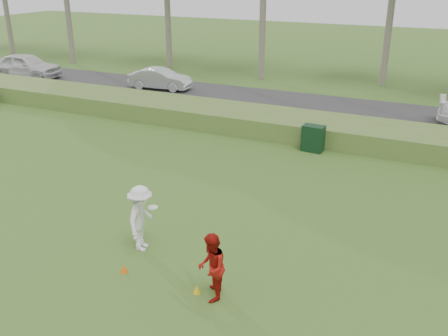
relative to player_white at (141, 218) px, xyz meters
The scene contains 10 objects.
ground 1.38m from the player_white, 29.32° to the right, with size 120.00×120.00×0.00m, color #365E1F.
reed_strip 11.55m from the player_white, 85.66° to the left, with size 80.00×3.00×0.90m, color #4D6F2C.
park_road 16.56m from the player_white, 86.97° to the left, with size 80.00×6.00×0.06m, color #2D2D2D.
player_white is the anchor object (origin of this frame).
player_red 2.99m from the player_white, 23.53° to the right, with size 0.83×0.64×1.70m, color #A0130D.
cone_orange 1.48m from the player_white, 80.28° to the right, with size 0.20×0.20×0.22m, color #F05F0C.
cone_yellow 2.74m from the player_white, 26.69° to the right, with size 0.20×0.20×0.22m, color yellow.
utility_cabinet 10.01m from the player_white, 77.68° to the left, with size 0.90×0.56×1.13m, color black.
car_left 25.46m from the player_white, 141.90° to the left, with size 1.98×4.93×1.68m, color silver.
car_mid 19.29m from the player_white, 120.27° to the left, with size 1.38×3.97×1.31m, color silver.
Camera 1 is at (6.32, -9.55, 7.40)m, focal length 40.00 mm.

